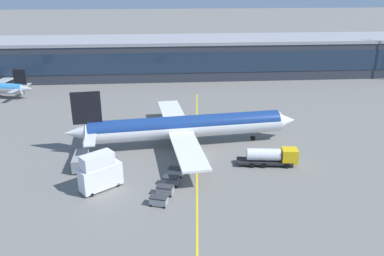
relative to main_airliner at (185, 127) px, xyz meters
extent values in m
plane|color=slate|center=(2.13, -5.27, -4.06)|extent=(700.00, 700.00, 0.00)
cube|color=yellow|center=(2.09, -3.27, -4.05)|extent=(7.23, 79.72, 0.01)
cube|color=#2D333D|center=(11.39, 60.29, 1.74)|extent=(191.02, 20.71, 11.61)
cube|color=#1E2D42|center=(11.39, 49.88, 2.32)|extent=(185.29, 0.16, 6.50)
cube|color=#99999E|center=(11.39, 60.29, 8.05)|extent=(194.84, 21.13, 1.00)
cylinder|color=white|center=(0.27, 0.03, -0.16)|extent=(39.36, 8.44, 4.20)
cylinder|color=navy|center=(0.27, 0.03, 0.22)|extent=(38.56, 8.19, 4.03)
cone|color=white|center=(21.18, 2.32, -0.16)|extent=(4.61, 4.42, 3.99)
cone|color=white|center=(-20.85, -2.29, 0.26)|extent=(5.40, 4.10, 3.57)
cube|color=black|center=(-18.68, -2.05, 5.09)|extent=(5.46, 0.95, 6.30)
cube|color=white|center=(-18.65, 2.18, 0.47)|extent=(2.72, 6.89, 0.24)
cube|color=white|center=(-17.73, -6.17, 0.47)|extent=(2.72, 6.89, 0.24)
cube|color=white|center=(-2.35, 10.12, -0.47)|extent=(6.56, 16.86, 0.40)
cube|color=white|center=(-0.10, -10.39, -0.47)|extent=(6.56, 16.86, 0.40)
cylinder|color=#939399|center=(-1.03, 7.29, -1.93)|extent=(3.46, 2.65, 2.31)
cylinder|color=#939399|center=(0.57, -7.34, -1.93)|extent=(3.46, 2.65, 2.31)
cylinder|color=black|center=(14.27, 1.57, -3.56)|extent=(1.04, 0.51, 1.00)
cylinder|color=slate|center=(14.27, 1.57, -2.66)|extent=(0.20, 0.20, 1.80)
cylinder|color=black|center=(-2.27, 1.65, -3.56)|extent=(1.04, 0.51, 1.00)
cylinder|color=slate|center=(-2.27, 1.65, -2.66)|extent=(0.20, 0.20, 1.80)
cylinder|color=black|center=(-1.86, -2.10, -3.56)|extent=(1.04, 0.51, 1.00)
cylinder|color=slate|center=(-1.86, -2.10, -2.66)|extent=(0.20, 0.20, 1.80)
cube|color=#232326|center=(13.86, -9.98, -3.31)|extent=(10.22, 3.62, 0.50)
cube|color=yellow|center=(18.23, -10.48, -2.06)|extent=(3.07, 2.80, 2.50)
cube|color=black|center=(19.48, -10.62, -1.56)|extent=(0.42, 2.30, 1.12)
cylinder|color=silver|center=(13.58, -9.95, -1.96)|extent=(6.21, 2.87, 2.20)
cylinder|color=black|center=(17.81, -9.23, -3.56)|extent=(1.03, 0.46, 1.00)
cylinder|color=black|center=(17.54, -11.59, -3.56)|extent=(1.03, 0.46, 1.00)
cylinder|color=black|center=(13.70, -8.76, -3.56)|extent=(1.03, 0.46, 1.00)
cylinder|color=black|center=(13.43, -11.12, -3.56)|extent=(1.03, 0.46, 1.00)
cylinder|color=black|center=(11.61, -8.53, -3.56)|extent=(1.03, 0.46, 1.00)
cylinder|color=black|center=(11.34, -10.88, -3.56)|extent=(1.03, 0.46, 1.00)
cube|color=gray|center=(-19.32, -8.60, -2.66)|extent=(2.51, 5.88, 2.20)
cube|color=black|center=(-19.27, -10.05, -2.27)|extent=(2.14, 2.11, 0.66)
cylinder|color=black|center=(-18.21, -10.59, -3.76)|extent=(0.27, 0.61, 0.60)
cylinder|color=black|center=(-20.28, -10.66, -3.76)|extent=(0.27, 0.61, 0.60)
cylinder|color=black|center=(-18.36, -6.53, -3.76)|extent=(0.27, 0.61, 0.60)
cylinder|color=black|center=(-20.43, -6.61, -3.76)|extent=(0.27, 0.61, 0.60)
cube|color=white|center=(-14.60, -16.38, -1.86)|extent=(6.95, 6.06, 3.80)
cube|color=silver|center=(-14.88, -16.58, 1.14)|extent=(5.51, 4.95, 2.20)
cylinder|color=black|center=(-13.36, -14.06, -3.76)|extent=(0.63, 0.56, 0.60)
cylinder|color=black|center=(-12.02, -15.86, -3.76)|extent=(0.63, 0.56, 0.60)
cylinder|color=black|center=(-17.19, -16.89, -3.76)|extent=(0.63, 0.56, 0.60)
cylinder|color=black|center=(-15.85, -18.70, -3.76)|extent=(0.63, 0.56, 0.60)
cube|color=gray|center=(-5.33, -21.97, -3.33)|extent=(2.94, 2.23, 1.10)
cube|color=#333338|center=(-5.33, -21.97, -2.63)|extent=(3.00, 2.28, 0.10)
cylinder|color=black|center=(-6.55, -22.36, -3.88)|extent=(0.38, 0.23, 0.36)
cylinder|color=black|center=(-6.09, -20.93, -3.88)|extent=(0.38, 0.23, 0.36)
cylinder|color=black|center=(-4.58, -23.00, -3.88)|extent=(0.38, 0.23, 0.36)
cylinder|color=black|center=(-4.11, -21.58, -3.88)|extent=(0.38, 0.23, 0.36)
cube|color=gray|center=(-4.34, -18.92, -3.33)|extent=(2.94, 2.23, 1.10)
cube|color=#333338|center=(-4.34, -18.92, -2.63)|extent=(3.00, 2.28, 0.10)
cylinder|color=black|center=(-5.56, -19.32, -3.88)|extent=(0.38, 0.23, 0.36)
cylinder|color=black|center=(-5.10, -17.89, -3.88)|extent=(0.38, 0.23, 0.36)
cylinder|color=black|center=(-3.59, -19.96, -3.88)|extent=(0.38, 0.23, 0.36)
cylinder|color=black|center=(-3.12, -18.53, -3.88)|extent=(0.38, 0.23, 0.36)
cube|color=#595B60|center=(-3.35, -15.88, -3.33)|extent=(2.94, 2.23, 1.10)
cube|color=#333338|center=(-3.35, -15.88, -2.63)|extent=(3.00, 2.28, 0.10)
cylinder|color=black|center=(-4.57, -16.27, -3.88)|extent=(0.38, 0.23, 0.36)
cylinder|color=black|center=(-4.11, -14.85, -3.88)|extent=(0.38, 0.23, 0.36)
cylinder|color=black|center=(-2.59, -16.92, -3.88)|extent=(0.38, 0.23, 0.36)
cylinder|color=black|center=(-2.13, -15.49, -3.88)|extent=(0.38, 0.23, 0.36)
cube|color=#B2B7BC|center=(-2.36, -12.84, -3.33)|extent=(2.94, 2.23, 1.10)
cube|color=#333338|center=(-2.36, -12.84, -2.63)|extent=(3.00, 2.28, 0.10)
cylinder|color=black|center=(-3.58, -13.23, -3.88)|extent=(0.38, 0.23, 0.36)
cylinder|color=black|center=(-3.12, -11.80, -3.88)|extent=(0.38, 0.23, 0.36)
cylinder|color=black|center=(-1.60, -13.87, -3.88)|extent=(0.38, 0.23, 0.36)
cylinder|color=black|center=(-1.14, -12.45, -3.88)|extent=(0.38, 0.23, 0.36)
cone|color=#B2B7BC|center=(-41.84, 35.08, -1.06)|extent=(3.85, 3.11, 2.41)
cube|color=black|center=(-43.43, 35.46, 2.19)|extent=(3.64, 1.08, 4.24)
cube|color=#B2B7BC|center=(-44.56, 32.81, -0.92)|extent=(2.38, 4.72, 0.17)
cube|color=#B2B7BC|center=(-43.27, 38.32, -0.92)|extent=(2.38, 4.72, 0.17)
cone|color=silver|center=(-48.59, 37.67, -1.66)|extent=(2.66, 2.57, 2.21)
camera|label=1|loc=(-4.21, -73.10, 28.38)|focal=36.71mm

